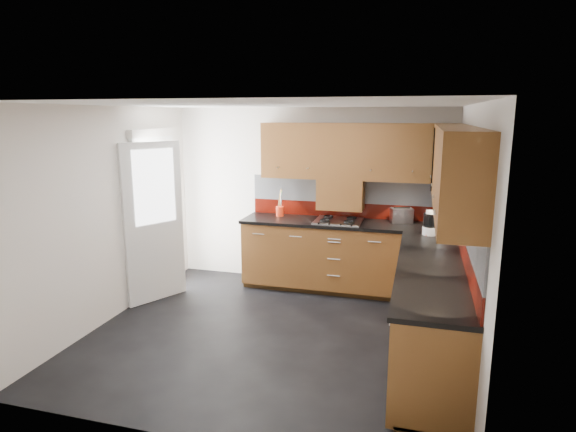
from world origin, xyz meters
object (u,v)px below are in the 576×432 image
(gas_hob, at_px, (338,221))
(toaster, at_px, (402,215))
(food_processor, at_px, (430,224))
(utensil_pot, at_px, (280,210))

(gas_hob, relative_size, toaster, 1.97)
(toaster, distance_m, food_processor, 0.67)
(utensil_pot, bearing_deg, food_processor, -15.39)
(utensil_pot, bearing_deg, toaster, 1.20)
(food_processor, bearing_deg, utensil_pot, 164.61)
(utensil_pot, xyz_separation_m, toaster, (1.62, 0.03, 0.01))
(gas_hob, height_order, toaster, toaster)
(toaster, height_order, food_processor, food_processor)
(toaster, bearing_deg, utensil_pot, -178.80)
(utensil_pot, xyz_separation_m, food_processor, (1.97, -0.54, 0.04))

